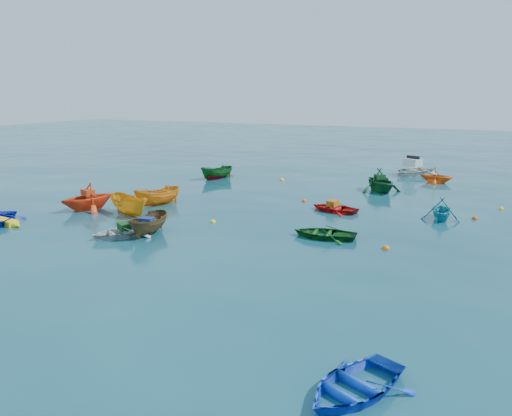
% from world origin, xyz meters
% --- Properties ---
extents(ground, '(160.00, 160.00, 0.00)m').
position_xyz_m(ground, '(0.00, 0.00, 0.00)').
color(ground, '#0A394B').
rests_on(ground, ground).
extents(dinghy_white_near, '(3.27, 3.55, 0.60)m').
position_xyz_m(dinghy_white_near, '(-3.88, -1.35, 0.00)').
color(dinghy_white_near, beige).
rests_on(dinghy_white_near, ground).
extents(sampan_brown_mid, '(1.40, 2.98, 1.11)m').
position_xyz_m(sampan_brown_mid, '(-2.94, -0.58, 0.00)').
color(sampan_brown_mid, '#523C1D').
rests_on(sampan_brown_mid, ground).
extents(dinghy_blue_se, '(2.96, 3.39, 0.59)m').
position_xyz_m(dinghy_blue_se, '(9.02, -9.03, 0.00)').
color(dinghy_blue_se, blue).
rests_on(dinghy_blue_se, ground).
extents(dinghy_orange_w, '(3.54, 3.81, 1.64)m').
position_xyz_m(dinghy_orange_w, '(-9.25, 2.12, 0.00)').
color(dinghy_orange_w, '#F04316').
rests_on(dinghy_orange_w, ground).
extents(sampan_yellow_mid, '(3.46, 2.34, 1.25)m').
position_xyz_m(sampan_yellow_mid, '(-6.33, 2.20, 0.00)').
color(sampan_yellow_mid, orange).
rests_on(sampan_yellow_mid, ground).
extents(dinghy_green_e, '(3.07, 2.32, 0.60)m').
position_xyz_m(dinghy_green_e, '(4.69, 2.46, 0.00)').
color(dinghy_green_e, '#114C17').
rests_on(dinghy_green_e, ground).
extents(dinghy_cyan_se, '(2.32, 2.61, 1.25)m').
position_xyz_m(dinghy_cyan_se, '(9.21, 8.30, 0.00)').
color(dinghy_cyan_se, teal).
rests_on(dinghy_cyan_se, ground).
extents(sampan_orange_n, '(2.27, 3.29, 1.19)m').
position_xyz_m(sampan_orange_n, '(-6.35, 4.77, 0.00)').
color(sampan_orange_n, orange).
rests_on(sampan_orange_n, ground).
extents(dinghy_green_n, '(4.18, 4.22, 1.68)m').
position_xyz_m(dinghy_green_n, '(4.73, 14.60, 0.00)').
color(dinghy_green_n, '#124E22').
rests_on(dinghy_green_n, ground).
extents(dinghy_red_ne, '(3.05, 2.44, 0.56)m').
position_xyz_m(dinghy_red_ne, '(3.60, 7.72, 0.00)').
color(dinghy_red_ne, '#B9130F').
rests_on(dinghy_red_ne, ground).
extents(dinghy_red_far, '(2.66, 3.39, 0.64)m').
position_xyz_m(dinghy_red_far, '(-8.10, 14.75, 0.00)').
color(dinghy_red_far, '#B50F18').
rests_on(dinghy_red_far, ground).
extents(dinghy_orange_far, '(2.66, 2.39, 1.25)m').
position_xyz_m(dinghy_orange_far, '(7.82, 19.77, 0.00)').
color(dinghy_orange_far, orange).
rests_on(dinghy_orange_far, ground).
extents(sampan_green_far, '(2.27, 3.04, 1.11)m').
position_xyz_m(sampan_green_far, '(-7.78, 14.41, 0.00)').
color(sampan_green_far, '#14551A').
rests_on(sampan_green_far, ground).
extents(motorboat_white, '(4.53, 5.05, 1.46)m').
position_xyz_m(motorboat_white, '(5.64, 22.88, 0.00)').
color(motorboat_white, silver).
rests_on(motorboat_white, ground).
extents(tarp_green_a, '(0.79, 0.73, 0.31)m').
position_xyz_m(tarp_green_a, '(-3.83, -1.27, 0.45)').
color(tarp_green_a, '#114415').
rests_on(tarp_green_a, dinghy_white_near).
extents(tarp_blue_a, '(0.65, 0.52, 0.29)m').
position_xyz_m(tarp_blue_a, '(-2.93, -0.73, 0.70)').
color(tarp_blue_a, navy).
rests_on(tarp_blue_a, sampan_brown_mid).
extents(tarp_orange_a, '(0.84, 0.73, 0.34)m').
position_xyz_m(tarp_orange_a, '(-9.23, 2.16, 0.99)').
color(tarp_orange_a, '#C13B13').
rests_on(tarp_orange_a, dinghy_orange_w).
extents(tarp_green_b, '(0.82, 0.80, 0.32)m').
position_xyz_m(tarp_green_b, '(4.66, 14.67, 1.00)').
color(tarp_green_b, '#114720').
rests_on(tarp_green_b, dinghy_green_n).
extents(tarp_orange_b, '(0.63, 0.76, 0.33)m').
position_xyz_m(tarp_orange_b, '(3.50, 7.74, 0.45)').
color(tarp_orange_b, '#C05D13').
rests_on(tarp_orange_b, dinghy_red_ne).
extents(buoy_ye_a, '(0.31, 0.31, 0.31)m').
position_xyz_m(buoy_ye_a, '(-3.53, 0.82, 0.00)').
color(buoy_ye_a, yellow).
rests_on(buoy_ye_a, ground).
extents(buoy_or_b, '(0.34, 0.34, 0.34)m').
position_xyz_m(buoy_or_b, '(7.61, 1.91, 0.00)').
color(buoy_or_b, '#F9620D').
rests_on(buoy_or_b, ground).
extents(buoy_ye_b, '(0.29, 0.29, 0.29)m').
position_xyz_m(buoy_ye_b, '(-8.29, 9.55, 0.00)').
color(buoy_ye_b, yellow).
rests_on(buoy_ye_b, ground).
extents(buoy_or_c, '(0.37, 0.37, 0.37)m').
position_xyz_m(buoy_or_c, '(-7.63, 5.02, 0.00)').
color(buoy_or_c, '#DD610C').
rests_on(buoy_or_c, ground).
extents(buoy_ye_c, '(0.29, 0.29, 0.29)m').
position_xyz_m(buoy_ye_c, '(-1.36, 2.68, 0.00)').
color(buoy_ye_c, yellow).
rests_on(buoy_ye_c, ground).
extents(buoy_or_d, '(0.32, 0.32, 0.32)m').
position_xyz_m(buoy_or_d, '(10.86, 9.15, 0.00)').
color(buoy_or_d, '#D7460B').
rests_on(buoy_or_d, ground).
extents(buoy_ye_d, '(0.36, 0.36, 0.36)m').
position_xyz_m(buoy_ye_d, '(-2.94, 15.87, 0.00)').
color(buoy_ye_d, yellow).
rests_on(buoy_ye_d, ground).
extents(buoy_or_e, '(0.31, 0.31, 0.31)m').
position_xyz_m(buoy_or_e, '(1.18, 9.47, 0.00)').
color(buoy_or_e, '#F2530D').
rests_on(buoy_or_e, ground).
extents(buoy_ye_e, '(0.30, 0.30, 0.30)m').
position_xyz_m(buoy_ye_e, '(12.12, 12.29, 0.00)').
color(buoy_ye_e, yellow).
rests_on(buoy_ye_e, ground).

